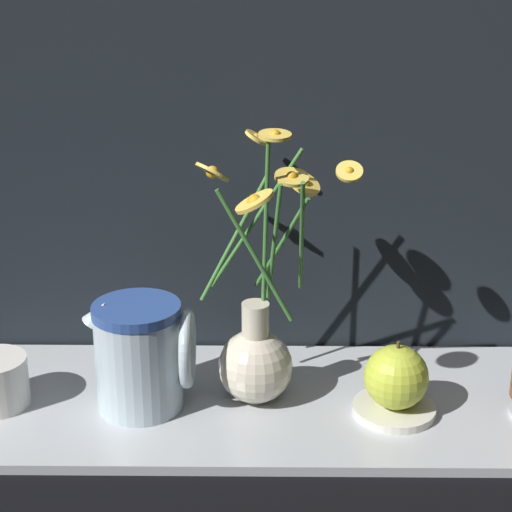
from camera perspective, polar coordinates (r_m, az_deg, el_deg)
name	(u,v)px	position (r m, az deg, el deg)	size (l,w,h in m)	color
ground_plane	(255,407)	(1.07, -0.03, -10.05)	(6.00, 6.00, 0.00)	black
shelf	(255,403)	(1.07, -0.03, -9.77)	(0.80, 0.28, 0.01)	#B2B7BC
vase_with_flowers	(258,348)	(1.03, 0.15, -6.17)	(0.20, 0.23, 0.34)	beige
ceramic_pitcher	(142,352)	(1.02, -7.64, -6.34)	(0.13, 0.10, 0.14)	silver
saucer_plate	(394,409)	(1.05, 9.18, -10.04)	(0.10, 0.10, 0.01)	silver
orange_fruit	(396,377)	(1.03, 9.32, -7.97)	(0.08, 0.08, 0.08)	#B7C638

